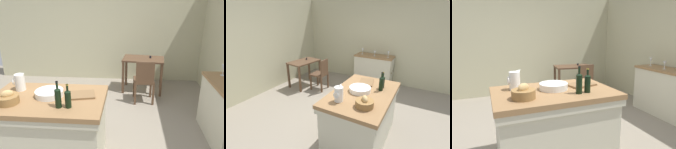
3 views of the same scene
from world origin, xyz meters
The scene contains 16 objects.
ground_plane centered at (0.00, 0.00, 0.00)m, with size 6.76×6.76×0.00m, color gray.
wall_back centered at (0.00, 2.60, 1.30)m, with size 5.32×0.12×2.60m, color #B7B28E.
wall_right centered at (2.60, 0.00, 1.30)m, with size 0.12×5.20×2.60m, color #B7B28E.
island_table centered at (-0.22, -0.55, 0.49)m, with size 1.45×0.93×0.90m.
side_cabinet centered at (2.26, 0.05, 0.46)m, with size 0.52×1.16×0.92m.
writing_desk centered at (1.10, 1.83, 0.65)m, with size 0.96×0.67×0.83m.
wooden_chair centered at (1.10, 1.23, 0.49)m, with size 0.42×0.42×0.91m.
pitcher centered at (-0.66, -0.34, 1.02)m, with size 0.17×0.13×0.27m.
wash_bowl centered at (-0.21, -0.49, 0.94)m, with size 0.35×0.35×0.08m, color white.
bread_basket centered at (-0.62, -0.73, 0.96)m, with size 0.25×0.25×0.17m.
cutting_board centered at (0.19, -0.45, 0.92)m, with size 0.35×0.24×0.02m, color brown.
wine_bottle_dark centered at (0.11, -0.77, 1.02)m, with size 0.07×0.07×0.28m.
wine_bottle_amber centered at (0.00, -0.78, 1.03)m, with size 0.07×0.07×0.32m.
wine_glass_far_left centered at (2.23, -0.36, 1.04)m, with size 0.07×0.07×0.18m.
wine_glass_left centered at (2.21, 0.04, 1.02)m, with size 0.07×0.07×0.15m.
wine_glass_middle centered at (2.26, 0.44, 1.04)m, with size 0.07×0.07×0.18m.
Camera 2 is at (-2.52, -1.38, 2.12)m, focal length 26.41 mm.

